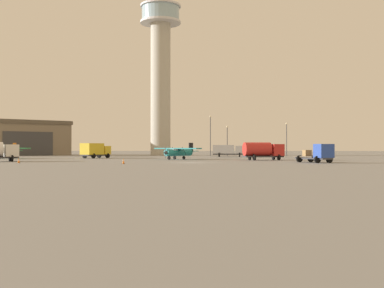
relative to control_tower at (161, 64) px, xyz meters
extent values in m
plane|color=gray|center=(11.23, -59.10, -24.59)|extent=(400.00, 400.00, 0.00)
cylinder|color=#B2AD9E|center=(0.00, 0.00, -6.80)|extent=(5.36, 5.36, 35.57)
cylinder|color=silver|center=(0.00, 0.00, 11.28)|extent=(10.91, 10.91, 0.60)
cylinder|color=#99B7C6|center=(0.00, 0.00, 13.50)|extent=(10.03, 10.03, 3.84)
cylinder|color=silver|center=(0.00, 0.00, 15.67)|extent=(10.91, 10.91, 0.50)
cube|color=#7A6B56|center=(-39.02, -0.68, -20.45)|extent=(29.21, 28.57, 8.28)
cube|color=brown|center=(-39.02, -0.68, -15.81)|extent=(30.05, 29.42, 1.00)
cube|color=#38383A|center=(-33.29, -7.35, -21.48)|extent=(9.90, 8.55, 6.21)
cylinder|color=teal|center=(8.04, -42.07, -23.34)|extent=(4.92, 5.79, 1.26)
cone|color=#38383D|center=(5.93, -44.77, -23.34)|extent=(1.26, 1.27, 0.88)
cube|color=#38383D|center=(5.93, -44.77, -23.34)|extent=(0.12, 0.11, 1.94)
cube|color=teal|center=(7.85, -42.31, -22.61)|extent=(8.97, 7.49, 0.20)
cylinder|color=black|center=(6.57, -41.30, -23.03)|extent=(0.84, 0.68, 1.38)
cylinder|color=black|center=(9.13, -43.31, -23.03)|extent=(0.84, 0.68, 1.38)
cube|color=#99B7C6|center=(7.28, -43.03, -23.00)|extent=(1.49, 1.51, 0.71)
cone|color=teal|center=(10.15, -39.37, -23.24)|extent=(1.63, 1.71, 0.95)
cube|color=black|center=(10.15, -39.37, -22.43)|extent=(0.79, 0.96, 1.73)
cube|color=teal|center=(10.15, -39.37, -23.09)|extent=(2.97, 2.61, 0.10)
cylinder|color=black|center=(6.53, -43.99, -24.28)|extent=(0.59, 0.51, 0.61)
cylinder|color=black|center=(7.28, -41.22, -24.28)|extent=(0.59, 0.51, 0.61)
cylinder|color=black|center=(9.05, -42.60, -24.28)|extent=(0.59, 0.51, 0.61)
cylinder|color=#287A42|center=(-25.74, -37.88, -23.33)|extent=(2.10, 6.55, 1.28)
cube|color=#287A42|center=(-25.78, -38.18, -22.59)|extent=(10.43, 2.86, 0.21)
cylinder|color=orange|center=(-24.14, -38.40, -23.01)|extent=(1.02, 0.21, 1.40)
cube|color=#99B7C6|center=(-25.90, -39.11, -22.98)|extent=(1.16, 1.26, 0.72)
cone|color=#287A42|center=(-25.29, -34.44, -23.23)|extent=(1.14, 1.56, 0.96)
cube|color=orange|center=(-25.29, -34.44, -22.40)|extent=(0.27, 1.14, 1.75)
cube|color=#287A42|center=(-25.29, -34.44, -23.07)|extent=(3.19, 1.32, 0.10)
cylinder|color=black|center=(-26.84, -37.53, -24.28)|extent=(0.64, 0.25, 0.62)
cylinder|color=black|center=(-24.59, -37.82, -24.28)|extent=(0.64, 0.25, 0.62)
cube|color=#38383D|center=(-9.26, -33.17, -23.97)|extent=(4.74, 6.76, 0.24)
cube|color=gold|center=(-8.19, -31.06, -22.99)|extent=(3.05, 2.76, 1.71)
cube|color=#99B7C6|center=(-7.80, -30.29, -22.65)|extent=(1.92, 1.02, 0.86)
cube|color=gold|center=(-9.74, -34.13, -22.73)|extent=(4.22, 5.08, 2.24)
cylinder|color=black|center=(-9.21, -30.61, -24.09)|extent=(1.02, 0.70, 1.00)
cylinder|color=black|center=(-7.22, -31.62, -24.09)|extent=(1.02, 0.70, 1.00)
cylinder|color=black|center=(-11.15, -34.43, -24.09)|extent=(1.02, 0.70, 1.00)
cylinder|color=black|center=(-9.15, -35.43, -24.09)|extent=(1.02, 0.70, 1.00)
cube|color=#38383D|center=(17.73, -18.91, -23.97)|extent=(7.18, 2.27, 0.24)
cube|color=#B7BABF|center=(20.29, -19.02, -22.96)|extent=(2.10, 2.52, 1.78)
cube|color=#99B7C6|center=(21.22, -19.07, -22.60)|extent=(0.18, 2.06, 0.89)
cube|color=#B7BABF|center=(16.59, -18.85, -22.87)|extent=(4.92, 2.65, 1.95)
cylinder|color=black|center=(20.27, -17.93, -24.09)|extent=(0.32, 1.01, 1.00)
cylinder|color=black|center=(20.17, -20.11, -24.09)|extent=(0.32, 1.01, 1.00)
cylinder|color=black|center=(15.66, -17.72, -24.09)|extent=(0.32, 1.01, 1.00)
cylinder|color=black|center=(15.56, -19.90, -24.09)|extent=(0.32, 1.01, 1.00)
cube|color=#38383D|center=(22.81, -45.87, -23.97)|extent=(7.05, 3.79, 0.24)
cube|color=red|center=(25.15, -45.23, -22.85)|extent=(2.51, 3.00, 2.00)
cube|color=#99B7C6|center=(26.00, -45.00, -22.45)|extent=(0.66, 2.15, 1.00)
cylinder|color=red|center=(21.76, -46.16, -22.70)|extent=(5.00, 3.42, 2.30)
cylinder|color=black|center=(24.78, -44.12, -24.09)|extent=(0.53, 1.04, 1.00)
cylinder|color=black|center=(25.40, -46.37, -24.09)|extent=(0.53, 1.04, 1.00)
cylinder|color=black|center=(20.56, -45.28, -24.09)|extent=(0.53, 1.04, 1.00)
cylinder|color=black|center=(21.17, -47.53, -24.09)|extent=(0.53, 1.04, 1.00)
cube|color=white|center=(-17.12, -54.67, -22.90)|extent=(2.93, 3.05, 1.89)
cube|color=#99B7C6|center=(-16.35, -54.17, -22.52)|extent=(1.16, 1.74, 0.95)
cylinder|color=black|center=(-17.76, -53.81, -24.09)|extent=(0.77, 0.99, 1.00)
cylinder|color=black|center=(-16.60, -55.61, -24.09)|extent=(0.77, 0.99, 1.00)
cube|color=#38383D|center=(28.75, -58.15, -23.97)|extent=(4.40, 6.76, 0.24)
cube|color=#2847A8|center=(29.75, -60.31, -22.89)|extent=(2.81, 2.62, 1.92)
cube|color=#99B7C6|center=(30.11, -61.10, -22.50)|extent=(1.77, 0.87, 0.96)
cube|color=brown|center=(28.30, -57.17, -23.77)|extent=(3.90, 4.99, 0.16)
cube|color=#997547|center=(28.12, -56.77, -23.24)|extent=(1.26, 1.26, 0.90)
cylinder|color=black|center=(30.64, -59.83, -24.09)|extent=(1.02, 0.67, 1.00)
cylinder|color=black|center=(28.80, -60.67, -24.09)|extent=(1.02, 0.67, 1.00)
cylinder|color=black|center=(28.84, -55.92, -24.09)|extent=(1.02, 0.67, 1.00)
cylinder|color=black|center=(27.00, -56.77, -24.09)|extent=(1.02, 0.67, 1.00)
cylinder|color=#38383D|center=(17.75, -6.48, -21.01)|extent=(0.18, 0.18, 7.16)
sphere|color=#F9E5B2|center=(17.75, -6.48, -17.21)|extent=(0.44, 0.44, 0.44)
cylinder|color=#38383D|center=(32.69, -6.64, -20.63)|extent=(0.18, 0.18, 7.92)
sphere|color=#F9E5B2|center=(32.69, -6.64, -16.45)|extent=(0.44, 0.44, 0.44)
cylinder|color=#38383D|center=(13.48, -7.85, -19.74)|extent=(0.18, 0.18, 9.69)
sphere|color=#F9E5B2|center=(13.48, -7.85, -14.68)|extent=(0.44, 0.44, 0.44)
cube|color=black|center=(-12.83, -62.11, -24.57)|extent=(0.36, 0.36, 0.04)
cone|color=orange|center=(-12.83, -62.11, -24.22)|extent=(0.30, 0.30, 0.66)
cylinder|color=white|center=(-12.83, -62.11, -24.18)|extent=(0.21, 0.21, 0.08)
cube|color=black|center=(2.44, -64.73, -24.57)|extent=(0.36, 0.36, 0.04)
cone|color=orange|center=(2.44, -64.73, -24.22)|extent=(0.30, 0.30, 0.65)
cylinder|color=white|center=(2.44, -64.73, -24.19)|extent=(0.21, 0.21, 0.08)
camera|label=1|loc=(14.54, -127.26, -22.35)|focal=44.47mm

